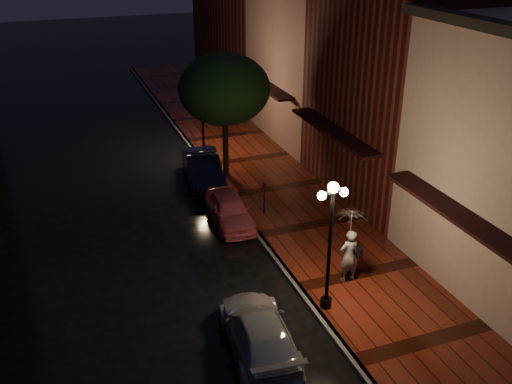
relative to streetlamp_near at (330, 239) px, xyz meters
name	(u,v)px	position (x,y,z in m)	size (l,w,h in m)	color
ground	(259,238)	(-0.35, 5.00, -2.60)	(120.00, 120.00, 0.00)	black
sidewalk	(311,226)	(1.90, 5.00, -2.53)	(4.50, 60.00, 0.15)	#41150B
curb	(259,236)	(-0.35, 5.00, -2.53)	(0.25, 60.00, 0.15)	#595451
storefront_mid	(399,71)	(6.65, 7.00, 2.90)	(5.00, 8.00, 11.00)	#511914
storefront_far	(314,57)	(6.65, 15.00, 1.90)	(5.00, 8.00, 9.00)	#8C5951
storefront_extra	(251,20)	(6.65, 25.00, 2.40)	(5.00, 12.00, 10.00)	#511914
streetlamp_near	(330,239)	(0.00, 0.00, 0.00)	(0.96, 0.36, 4.31)	black
streetlamp_far	(202,108)	(0.00, 14.00, 0.00)	(0.96, 0.36, 4.31)	black
street_tree	(224,91)	(0.26, 10.99, 1.64)	(4.16, 4.16, 5.80)	black
pink_car	(230,210)	(-1.03, 6.54, -1.98)	(1.45, 3.61, 1.23)	#DC5A68
navy_car	(203,168)	(-0.95, 10.82, -1.89)	(1.51, 4.34, 1.43)	black
silver_car	(259,333)	(-2.63, -0.98, -1.98)	(1.75, 4.30, 1.25)	#A4A3AB
woman_with_umbrella	(351,235)	(1.36, 1.08, -0.70)	(1.10, 1.12, 2.65)	silver
parking_meter	(264,194)	(0.52, 6.70, -1.61)	(0.15, 0.14, 1.38)	black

